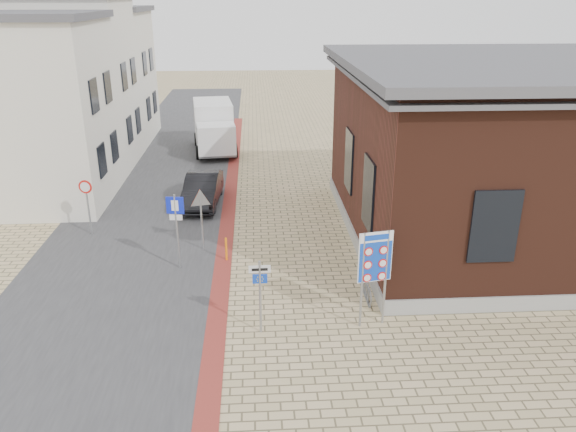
{
  "coord_description": "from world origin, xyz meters",
  "views": [
    {
      "loc": [
        -0.76,
        -13.38,
        8.94
      ],
      "look_at": [
        0.27,
        3.67,
        2.2
      ],
      "focal_mm": 35.0,
      "sensor_mm": 36.0,
      "label": 1
    }
  ],
  "objects_px": {
    "sedan": "(202,189)",
    "essen_sign": "(260,286)",
    "box_truck": "(214,127)",
    "border_sign": "(375,259)",
    "parking_sign": "(176,218)",
    "bollard": "(226,249)"
  },
  "relations": [
    {
      "from": "sedan",
      "to": "essen_sign",
      "type": "height_order",
      "value": "essen_sign"
    },
    {
      "from": "box_truck",
      "to": "border_sign",
      "type": "distance_m",
      "value": 20.77
    },
    {
      "from": "box_truck",
      "to": "bollard",
      "type": "relative_size",
      "value": 6.49
    },
    {
      "from": "box_truck",
      "to": "parking_sign",
      "type": "xyz_separation_m",
      "value": [
        -0.28,
        -15.95,
        0.38
      ]
    },
    {
      "from": "essen_sign",
      "to": "parking_sign",
      "type": "relative_size",
      "value": 0.82
    },
    {
      "from": "parking_sign",
      "to": "bollard",
      "type": "relative_size",
      "value": 3.07
    },
    {
      "from": "box_truck",
      "to": "bollard",
      "type": "height_order",
      "value": "box_truck"
    },
    {
      "from": "essen_sign",
      "to": "bollard",
      "type": "distance_m",
      "value": 4.95
    },
    {
      "from": "box_truck",
      "to": "border_sign",
      "type": "bearing_deg",
      "value": -80.77
    },
    {
      "from": "essen_sign",
      "to": "bollard",
      "type": "bearing_deg",
      "value": 102.53
    },
    {
      "from": "sedan",
      "to": "border_sign",
      "type": "height_order",
      "value": "border_sign"
    },
    {
      "from": "sedan",
      "to": "parking_sign",
      "type": "height_order",
      "value": "parking_sign"
    },
    {
      "from": "sedan",
      "to": "essen_sign",
      "type": "relative_size",
      "value": 1.88
    },
    {
      "from": "box_truck",
      "to": "bollard",
      "type": "distance_m",
      "value": 15.55
    },
    {
      "from": "sedan",
      "to": "border_sign",
      "type": "distance_m",
      "value": 12.03
    },
    {
      "from": "box_truck",
      "to": "parking_sign",
      "type": "bearing_deg",
      "value": -97.78
    },
    {
      "from": "sedan",
      "to": "bollard",
      "type": "xyz_separation_m",
      "value": [
        1.32,
        -6.0,
        -0.25
      ]
    },
    {
      "from": "essen_sign",
      "to": "bollard",
      "type": "height_order",
      "value": "essen_sign"
    },
    {
      "from": "sedan",
      "to": "essen_sign",
      "type": "xyz_separation_m",
      "value": [
        2.49,
        -10.7,
        0.77
      ]
    },
    {
      "from": "border_sign",
      "to": "essen_sign",
      "type": "xyz_separation_m",
      "value": [
        -3.21,
        -0.2,
        -0.65
      ]
    },
    {
      "from": "essen_sign",
      "to": "parking_sign",
      "type": "xyz_separation_m",
      "value": [
        -2.79,
        4.2,
        0.42
      ]
    },
    {
      "from": "border_sign",
      "to": "bollard",
      "type": "distance_m",
      "value": 6.49
    }
  ]
}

